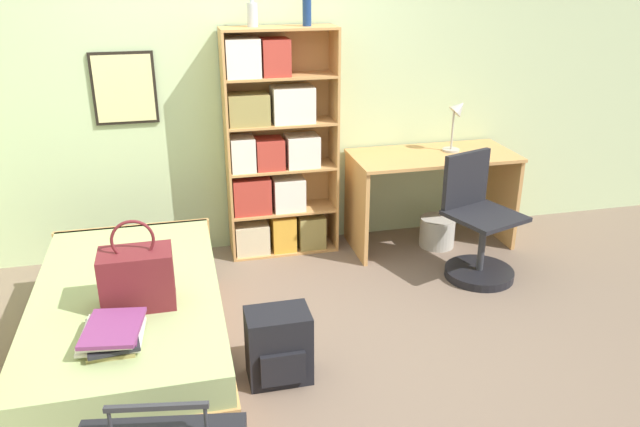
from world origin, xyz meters
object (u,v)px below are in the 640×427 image
Objects in this scene: bottle_brown at (307,11)px; backpack at (279,346)px; bookcase at (274,154)px; bottle_green at (252,14)px; desk_chair at (477,239)px; desk_lamp at (457,116)px; book_stack_on_bed at (112,334)px; bed at (131,326)px; waste_bin at (437,232)px; handbag at (137,277)px; desk at (432,182)px.

backpack is (-0.53, -1.62, -1.61)m from bottle_brown.
bottle_green is (-0.12, 0.03, 1.01)m from bookcase.
desk_chair reaches higher than backpack.
bookcase is 4.09× the size of desk_lamp.
book_stack_on_bed is 2.13m from bookcase.
desk_chair is 1.84m from backpack.
desk_lamp is at bearing -5.00° from bottle_green.
backpack is at bearing -108.00° from bottle_brown.
bottle_green is at bearing 175.42° from bottle_brown.
bed is at bearing -135.65° from bottle_brown.
book_stack_on_bed reaches higher than waste_bin.
desk_chair is (2.43, 1.07, -0.25)m from book_stack_on_bed.
waste_bin is (2.32, 1.07, -0.12)m from bed.
bottle_green is 2.25m from desk_chair.
book_stack_on_bed is 0.93× the size of backpack.
bottle_green is (0.96, 1.85, 1.27)m from book_stack_on_bed.
backpack is (-1.69, -1.51, -0.83)m from desk_lamp.
desk_lamp is (2.47, 1.17, 0.80)m from bed.
bottle_green reaches higher than desk_chair.
waste_bin is at bearing 24.66° from bed.
bed is at bearing -125.34° from bottle_green.
book_stack_on_bed is 2.60m from bottle_brown.
handbag is at bearing 168.90° from backpack.
desk_lamp is 1.02× the size of backpack.
bottle_brown is (1.31, 1.28, 1.58)m from bed.
bed is at bearing -167.38° from desk_chair.
bookcase is at bearing 57.00° from handbag.
desk is 3.02× the size of desk_lamp.
bottle_brown is at bearing 174.86° from desk_lamp.
bottle_brown is 0.61× the size of desk_lamp.
bottle_brown is 1.61m from desk.
bottle_green is 0.26× the size of desk_chair.
bookcase is 1.26m from desk.
bed is 4.84× the size of book_stack_on_bed.
desk_chair is at bearing -27.85° from bottle_green.
desk_chair is at bearing -78.27° from desk.
handbag is 1.78m from bookcase.
desk_chair is at bearing 23.86° from book_stack_on_bed.
bottle_green is 0.18× the size of desk.
desk_lamp is at bearing 41.94° from backpack.
waste_bin is (-0.15, -0.11, -0.92)m from desk_lamp.
handbag reaches higher than desk_chair.
bookcase is 1.46m from waste_bin.
bookcase is at bearing -12.34° from bottle_green.
waste_bin is (1.39, -0.24, -1.69)m from bottle_green.
backpack is (0.82, 0.20, -0.33)m from book_stack_on_bed.
handbag reaches higher than backpack.
waste_bin is at bearing 42.39° from backpack.
bottle_brown reaches higher than waste_bin.
bed reaches higher than backpack.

